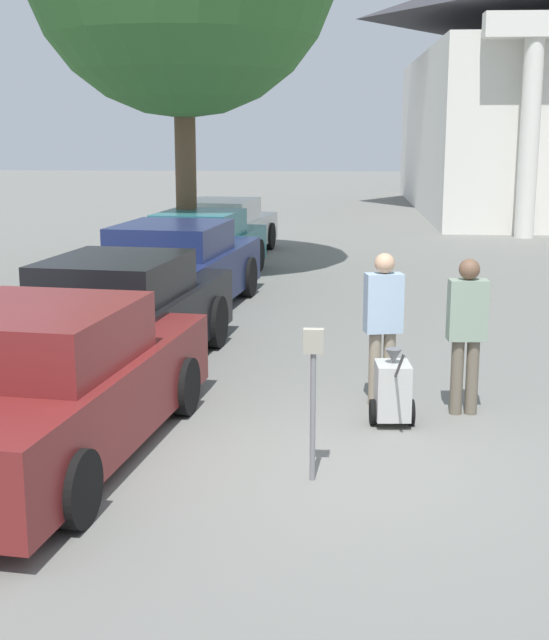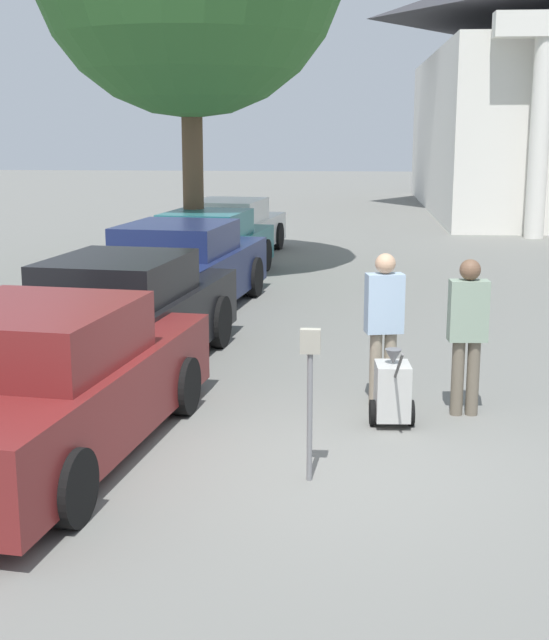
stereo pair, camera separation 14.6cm
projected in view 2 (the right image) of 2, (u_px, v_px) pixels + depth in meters
ground_plane at (324, 471)px, 8.30m from camera, size 120.00×120.00×0.00m
parked_car_maroon at (44, 386)px, 8.59m from camera, size 2.50×4.94×1.52m
parked_car_black at (123, 317)px, 11.59m from camera, size 2.39×5.03×1.54m
parked_car_navy at (180, 270)px, 15.49m from camera, size 2.57×5.20×1.55m
parked_car_teal at (209, 248)px, 18.60m from camera, size 2.37×4.89×1.46m
parked_car_white at (231, 230)px, 22.12m from camera, size 2.39×5.18×1.42m
parking_meter at (310, 376)px, 7.90m from camera, size 0.18×0.09×1.41m
person_worker at (384, 319)px, 10.11m from camera, size 0.46×0.30×1.77m
person_supervisor at (468, 327)px, 9.75m from camera, size 0.43×0.25×1.75m
equipment_cart at (392, 391)px, 9.52m from camera, size 0.49×1.00×1.00m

